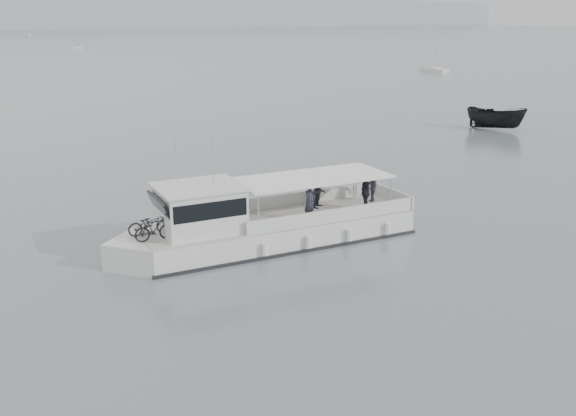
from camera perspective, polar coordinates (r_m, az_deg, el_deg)
ground at (r=32.30m, az=0.67°, el=-1.76°), size 1400.00×1400.00×0.00m
tour_boat at (r=29.40m, az=-3.03°, el=-1.58°), size 14.82×5.74×6.17m
dark_motorboat at (r=63.72m, az=17.99°, el=7.62°), size 3.81×6.01×2.17m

